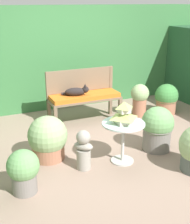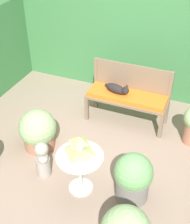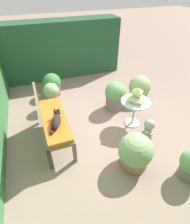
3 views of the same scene
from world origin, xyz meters
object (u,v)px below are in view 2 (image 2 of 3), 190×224
object	(u,v)px
potted_plant_hedge_corner	(133,178)
potted_plant_bench_right	(38,131)
cat	(117,89)
garden_bust	(43,159)
garden_bench	(127,98)
pagoda_birdhouse	(79,148)
patio_table	(80,163)

from	to	relation	value
potted_plant_hedge_corner	potted_plant_bench_right	size ratio (longest dim) A/B	1.06
cat	potted_plant_bench_right	size ratio (longest dim) A/B	0.73
garden_bust	garden_bench	bearing A→B (deg)	114.87
pagoda_birdhouse	potted_plant_hedge_corner	distance (m)	0.78
pagoda_birdhouse	cat	bearing A→B (deg)	92.44
cat	potted_plant_bench_right	bearing A→B (deg)	-112.91
potted_plant_hedge_corner	potted_plant_bench_right	distance (m)	1.67
garden_bench	potted_plant_bench_right	xyz separation A→B (m)	(-1.05, -1.14, -0.16)
patio_table	garden_bust	world-z (taller)	patio_table
patio_table	garden_bust	xyz separation A→B (m)	(-0.59, 0.04, -0.18)
garden_bench	potted_plant_bench_right	bearing A→B (deg)	-132.64
garden_bust	potted_plant_bench_right	bearing A→B (deg)	174.33
patio_table	pagoda_birdhouse	size ratio (longest dim) A/B	1.89
patio_table	potted_plant_hedge_corner	size ratio (longest dim) A/B	0.88
pagoda_birdhouse	garden_bust	xyz separation A→B (m)	(-0.59, 0.04, -0.44)
cat	garden_bench	bearing A→B (deg)	26.28
patio_table	potted_plant_hedge_corner	distance (m)	0.69
garden_bust	potted_plant_hedge_corner	distance (m)	1.26
garden_bust	potted_plant_bench_right	world-z (taller)	potted_plant_bench_right
garden_bench	cat	xyz separation A→B (m)	(-0.17, -0.03, 0.16)
cat	garden_bust	world-z (taller)	cat
patio_table	garden_bust	distance (m)	0.62
potted_plant_bench_right	cat	bearing A→B (deg)	51.49
patio_table	potted_plant_hedge_corner	world-z (taller)	potted_plant_hedge_corner
cat	pagoda_birdhouse	bearing A→B (deg)	-71.96
pagoda_birdhouse	garden_bench	bearing A→B (deg)	86.64
garden_bust	potted_plant_hedge_corner	xyz separation A→B (m)	(1.26, 0.09, 0.06)
garden_bench	patio_table	world-z (taller)	patio_table
garden_bench	pagoda_birdhouse	bearing A→B (deg)	-93.36
patio_table	cat	bearing A→B (deg)	92.44
pagoda_birdhouse	garden_bust	size ratio (longest dim) A/B	0.57
garden_bust	potted_plant_hedge_corner	bearing A→B (deg)	51.91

